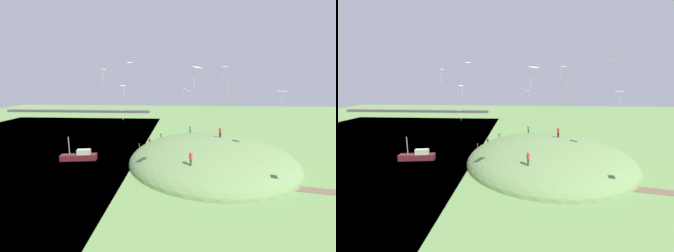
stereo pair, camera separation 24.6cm
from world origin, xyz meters
The scene contains 21 objects.
ground_plane centered at (0.00, 0.00, 0.00)m, with size 160.00×160.00×0.00m, color #638C48.
grass_hill centered at (7.15, -0.24, 0.00)m, with size 25.54×26.38×6.98m, color #67874D.
bridge_deck_far centered at (-28.79, 32.05, 3.34)m, with size 43.34×1.80×0.70m, color #5B5253.
boat_on_lake centered at (-13.60, -1.26, 0.63)m, with size 5.63×2.15×3.77m.
person_walking_path centered at (8.68, 1.26, 4.51)m, with size 0.60×0.60×1.71m.
person_watching_kites centered at (-1.85, 12.10, 1.06)m, with size 0.49×0.49×1.70m.
person_with_child centered at (4.17, 9.71, 3.18)m, with size 0.56×0.56×1.66m.
person_on_hilltop centered at (-3.60, 7.20, 1.00)m, with size 0.38×0.38×1.60m.
person_near_shore centered at (3.65, -9.00, 3.50)m, with size 0.56×0.56×1.71m.
kite_0 centered at (18.66, 9.93, 15.98)m, with size 1.16×1.38×1.40m.
kite_1 centered at (9.77, 6.67, 14.69)m, with size 1.26×1.29×1.87m.
kite_2 centered at (-5.68, -4.61, 8.26)m, with size 0.74×0.67×1.41m.
kite_3 centered at (-10.60, 3.42, 13.95)m, with size 0.60×0.79×2.21m.
kite_4 centered at (11.02, 10.66, 11.79)m, with size 1.23×1.27×2.08m.
kite_6 centered at (-6.25, -1.21, 11.57)m, with size 0.91×0.84×1.41m.
kite_7 centered at (2.89, 0.83, 11.07)m, with size 0.48×0.68×1.38m.
kite_8 centered at (3.72, 3.53, 10.63)m, with size 0.78×0.56×1.49m.
kite_9 centered at (3.86, -11.94, 13.59)m, with size 1.33×1.32×2.26m.
kite_10 centered at (15.18, -4.88, 11.01)m, with size 1.32×1.15×1.69m.
kite_11 centered at (-7.27, 8.46, 15.62)m, with size 0.96×0.69×1.45m.
mooring_post centered at (-5.08, 4.43, 0.64)m, with size 0.14×0.14×1.28m, color brown.
Camera 1 is at (2.57, -35.41, 12.43)m, focal length 24.78 mm.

